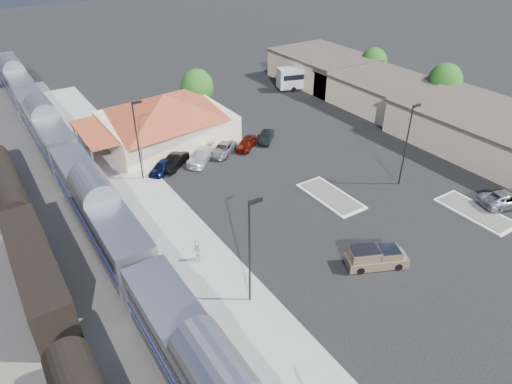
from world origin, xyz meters
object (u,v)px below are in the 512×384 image
suv (506,199)px  coach_bus (311,76)px  station_depot (165,118)px  pickup_truck (377,257)px

suv → coach_bus: size_ratio=0.49×
station_depot → coach_bus: size_ratio=1.59×
suv → coach_bus: 39.51m
station_depot → pickup_truck: bearing=-81.9°
pickup_truck → coach_bus: (23.98, 38.42, 1.26)m
pickup_truck → suv: bearing=-67.2°
pickup_truck → station_depot: bearing=32.7°
station_depot → coach_bus: 29.25m
station_depot → suv: 39.64m
station_depot → pickup_truck: 32.63m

